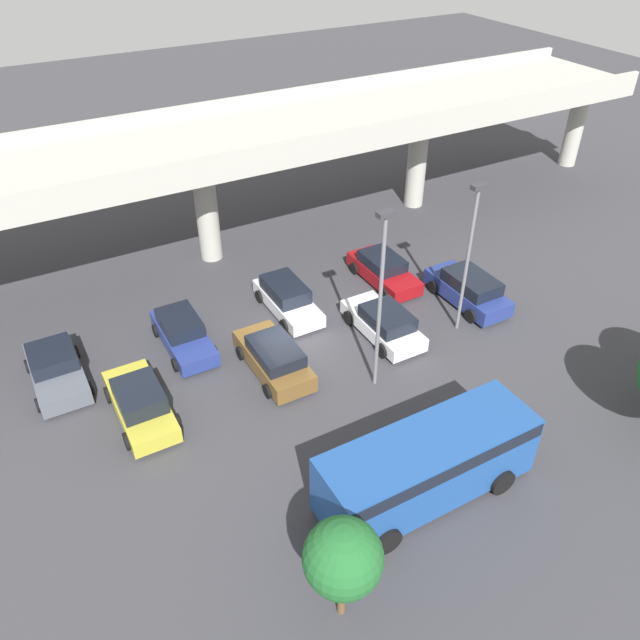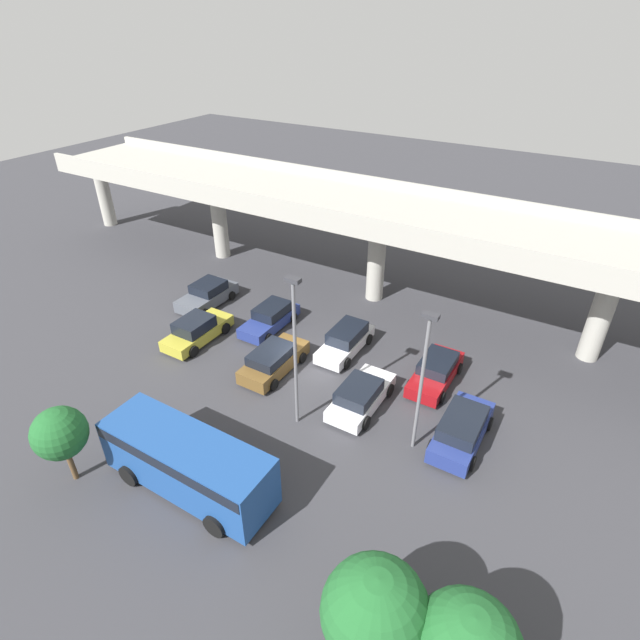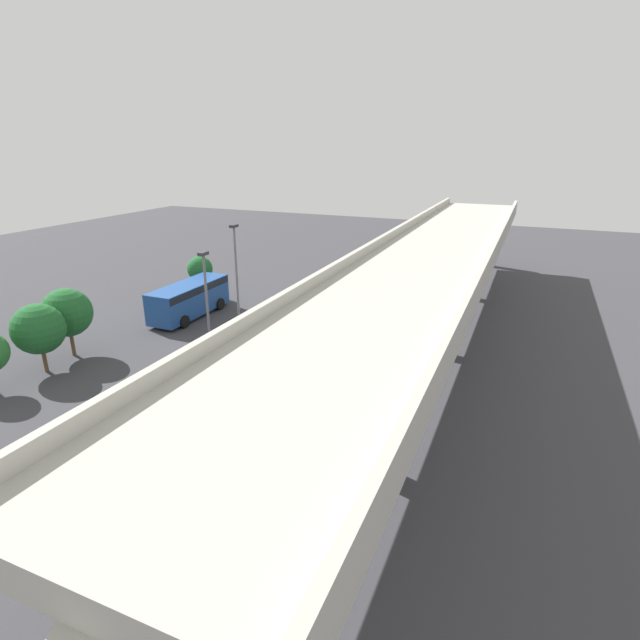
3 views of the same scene
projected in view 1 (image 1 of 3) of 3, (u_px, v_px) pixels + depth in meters
ground_plane at (290, 351)px, 28.41m from camera, size 119.76×119.76×0.00m
highway_overpass at (200, 152)px, 31.66m from camera, size 57.09×7.59×7.42m
parked_car_0 at (56, 369)px, 26.31m from camera, size 2.24×4.48×1.56m
parked_car_1 at (140, 403)px, 24.61m from camera, size 2.11×4.71×1.61m
parked_car_2 at (183, 333)px, 28.34m from camera, size 2.01×4.57×1.49m
parked_car_3 at (274, 358)px, 26.87m from camera, size 2.13×4.60×1.53m
parked_car_4 at (287, 298)px, 30.60m from camera, size 1.99×4.58×1.52m
parked_car_5 at (384, 323)px, 28.98m from camera, size 2.15×4.60×1.48m
parked_car_6 at (383, 270)px, 32.81m from camera, size 2.05×4.64×1.46m
parked_car_7 at (468, 289)px, 31.14m from camera, size 2.14×4.71×1.63m
shuttle_bus at (428, 462)px, 21.01m from camera, size 7.77×2.77×2.73m
lamp_post_near_aisle at (469, 248)px, 27.32m from camera, size 0.70×0.35×7.33m
lamp_post_mid_lot at (381, 290)px, 23.90m from camera, size 0.70×0.35×8.06m
tree_front_left at (343, 558)px, 16.92m from camera, size 2.26×2.26×3.83m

